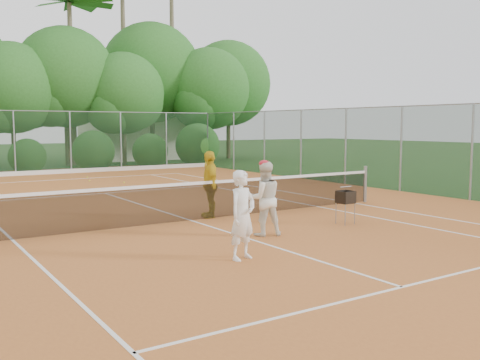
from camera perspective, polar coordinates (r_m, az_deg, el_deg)
name	(u,v)px	position (r m, az deg, el deg)	size (l,w,h in m)	color
ground	(193,222)	(13.15, -5.07, -4.47)	(120.00, 120.00, 0.00)	#204217
clay_court	(193,221)	(13.14, -5.07, -4.43)	(18.00, 36.00, 0.02)	#B6642A
club_building	(145,137)	(38.50, -10.14, 4.51)	(8.00, 5.00, 3.00)	beige
tennis_net	(192,200)	(13.06, -5.10, -2.18)	(11.97, 0.10, 1.10)	gray
player_white	(242,215)	(9.28, 0.26, -3.76)	(0.57, 0.37, 1.56)	white
player_center_grp	(264,198)	(11.30, 2.57, -1.97)	(0.91, 0.80, 1.61)	white
player_yellow	(210,184)	(13.54, -3.25, -0.45)	(0.99, 0.41, 1.69)	gold
ball_hopper	(346,198)	(12.88, 11.19, -1.87)	(0.34, 0.34, 0.79)	gray
stray_ball_a	(124,182)	(22.04, -12.26, -0.25)	(0.07, 0.07, 0.07)	yellow
stray_ball_b	(90,181)	(23.08, -15.76, -0.07)	(0.07, 0.07, 0.07)	yellow
stray_ball_c	(87,177)	(24.64, -15.98, 0.29)	(0.07, 0.07, 0.07)	#BFD631
court_markings	(193,221)	(13.14, -5.07, -4.37)	(11.03, 23.83, 0.01)	white
fence_back	(43,143)	(27.12, -20.25, 3.75)	(18.07, 0.07, 3.00)	#19381E
fence_right	(472,152)	(18.07, 23.50, 2.74)	(0.07, 33.07, 3.00)	#19381E
tropical_treeline	(45,76)	(32.63, -20.09, 10.37)	(32.10, 8.49, 15.03)	brown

